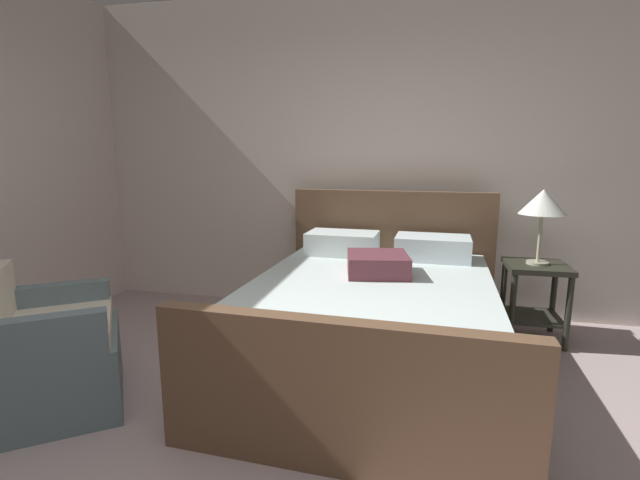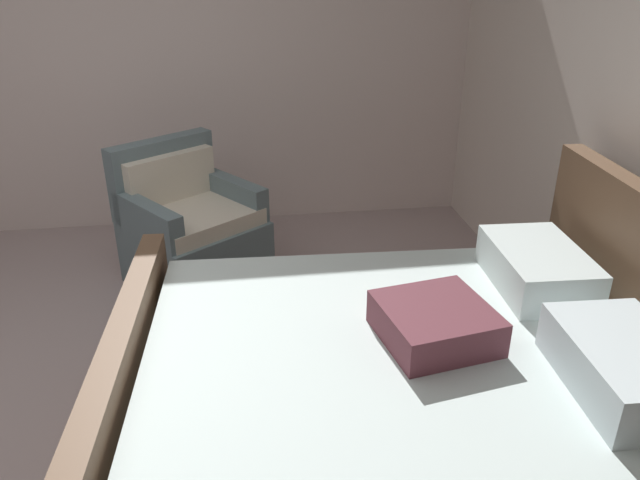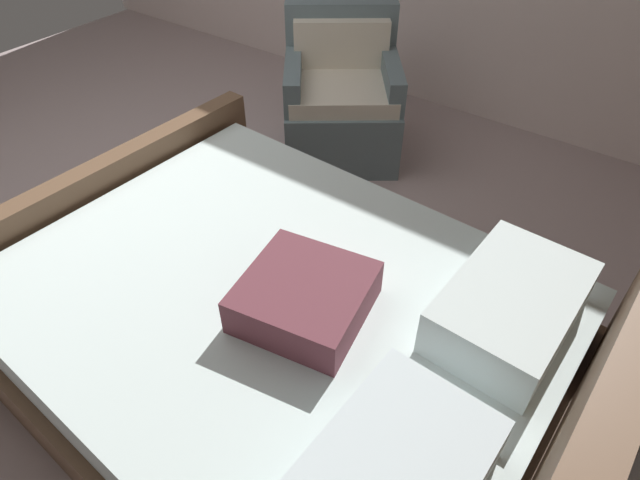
{
  "view_description": "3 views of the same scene",
  "coord_description": "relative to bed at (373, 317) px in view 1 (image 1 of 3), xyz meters",
  "views": [
    {
      "loc": [
        0.56,
        -1.22,
        1.4
      ],
      "look_at": [
        -0.08,
        1.67,
        0.85
      ],
      "focal_mm": 25.03,
      "sensor_mm": 36.0,
      "label": 1
    },
    {
      "loc": [
        2.2,
        1.01,
        1.97
      ],
      "look_at": [
        -0.13,
        1.35,
        0.86
      ],
      "focal_mm": 34.23,
      "sensor_mm": 36.0,
      "label": 2
    },
    {
      "loc": [
        1.25,
        2.46,
        2.01
      ],
      "look_at": [
        0.25,
        1.74,
        0.91
      ],
      "focal_mm": 29.88,
      "sensor_mm": 36.0,
      "label": 3
    }
  ],
  "objects": [
    {
      "name": "armchair",
      "position": [
        -1.76,
        -0.94,
        0.0
      ],
      "size": [
        1.01,
        1.01,
        0.9
      ],
      "color": "slate",
      "rests_on": "ground"
    },
    {
      "name": "bed",
      "position": [
        0.0,
        0.0,
        0.0
      ],
      "size": [
        1.81,
        2.25,
        1.12
      ],
      "color": "brown",
      "rests_on": "ground"
    },
    {
      "name": "table_lamp_right",
      "position": [
        1.17,
        0.72,
        0.72
      ],
      "size": [
        0.33,
        0.33,
        0.57
      ],
      "color": "#B7B293",
      "rests_on": "nightstand_right"
    },
    {
      "name": "wall_back",
      "position": [
        -0.3,
        1.24,
        1.06
      ],
      "size": [
        5.01,
        0.12,
        2.82
      ],
      "primitive_type": "cube",
      "color": "silver",
      "rests_on": "ground"
    },
    {
      "name": "nightstand_right",
      "position": [
        1.17,
        0.72,
        0.06
      ],
      "size": [
        0.44,
        0.44,
        0.6
      ],
      "color": "#2A2C21",
      "rests_on": "ground"
    }
  ]
}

